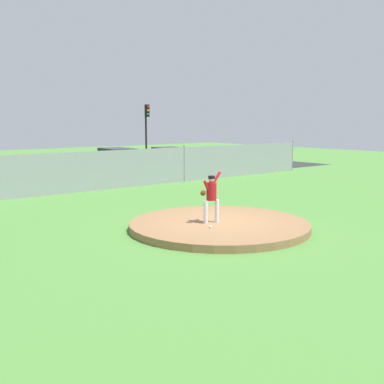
# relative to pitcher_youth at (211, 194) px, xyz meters

# --- Properties ---
(ground_plane) EXTENTS (80.00, 80.00, 0.00)m
(ground_plane) POSITION_rel_pitcher_youth_xyz_m (0.30, 5.93, -1.15)
(ground_plane) COLOR #4C8438
(asphalt_strip) EXTENTS (44.00, 7.00, 0.01)m
(asphalt_strip) POSITION_rel_pitcher_youth_xyz_m (0.30, 14.43, -1.15)
(asphalt_strip) COLOR #2B2B2D
(asphalt_strip) RESTS_ON ground_plane
(pitchers_mound) EXTENTS (5.74, 5.74, 0.23)m
(pitchers_mound) POSITION_rel_pitcher_youth_xyz_m (0.30, -0.07, -1.04)
(pitchers_mound) COLOR olive
(pitchers_mound) RESTS_ON ground_plane
(pitcher_youth) EXTENTS (0.77, 0.32, 1.62)m
(pitcher_youth) POSITION_rel_pitcher_youth_xyz_m (0.00, 0.00, 0.00)
(pitcher_youth) COLOR silver
(pitcher_youth) RESTS_ON pitchers_mound
(baseball) EXTENTS (0.07, 0.07, 0.07)m
(baseball) POSITION_rel_pitcher_youth_xyz_m (-0.48, -0.52, -0.89)
(baseball) COLOR white
(baseball) RESTS_ON pitchers_mound
(chainlink_fence) EXTENTS (31.95, 0.07, 2.06)m
(chainlink_fence) POSITION_rel_pitcher_youth_xyz_m (0.30, 9.93, -0.17)
(chainlink_fence) COLOR gray
(chainlink_fence) RESTS_ON ground_plane
(parked_car_burgundy) EXTENTS (2.14, 4.74, 1.63)m
(parked_car_burgundy) POSITION_rel_pitcher_youth_xyz_m (9.44, 14.87, -0.37)
(parked_car_burgundy) COLOR maroon
(parked_car_burgundy) RESTS_ON ground_plane
(parked_car_silver) EXTENTS (2.08, 4.78, 1.73)m
(parked_car_silver) POSITION_rel_pitcher_youth_xyz_m (5.22, 14.89, -0.33)
(parked_car_silver) COLOR #B7BABF
(parked_car_silver) RESTS_ON ground_plane
(traffic_cone_orange) EXTENTS (0.40, 0.40, 0.55)m
(traffic_cone_orange) POSITION_rel_pitcher_youth_xyz_m (2.37, 12.22, -0.89)
(traffic_cone_orange) COLOR orange
(traffic_cone_orange) RESTS_ON asphalt_strip
(traffic_light_far) EXTENTS (0.28, 0.46, 4.63)m
(traffic_light_far) POSITION_rel_pitcher_youth_xyz_m (9.72, 18.34, 2.02)
(traffic_light_far) COLOR black
(traffic_light_far) RESTS_ON ground_plane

